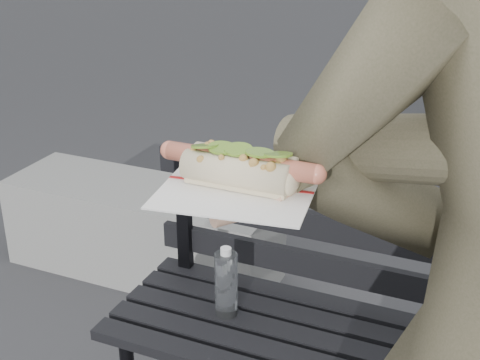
# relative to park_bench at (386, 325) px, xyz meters

# --- Properties ---
(park_bench) EXTENTS (1.50, 0.44, 0.88)m
(park_bench) POSITION_rel_park_bench_xyz_m (0.00, 0.00, 0.00)
(park_bench) COLOR black
(park_bench) RESTS_ON ground
(concrete_block) EXTENTS (1.20, 0.40, 0.40)m
(concrete_block) POSITION_rel_park_bench_xyz_m (-1.20, 0.72, -0.32)
(concrete_block) COLOR slate
(concrete_block) RESTS_ON ground
(held_hotdog) EXTENTS (0.62, 0.32, 0.20)m
(held_hotdog) POSITION_rel_park_bench_xyz_m (0.11, -0.71, 0.75)
(held_hotdog) COLOR #42412C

